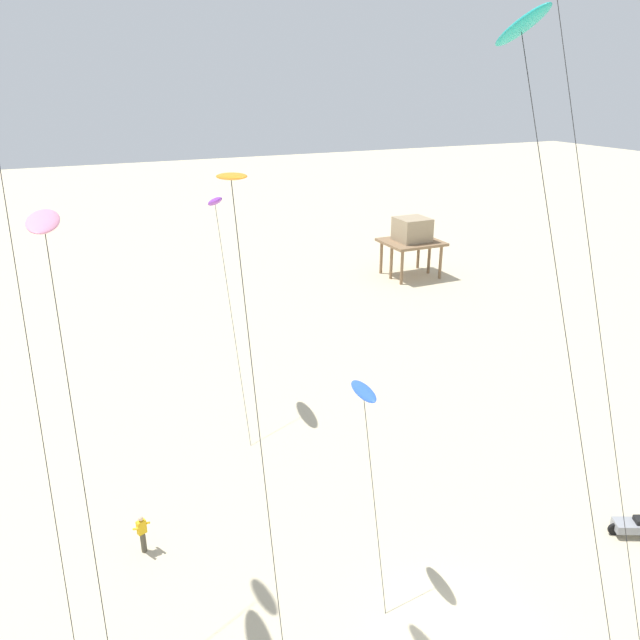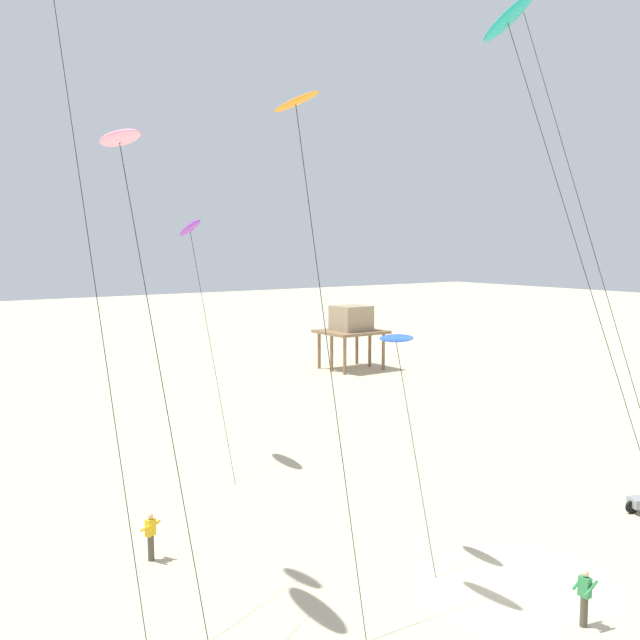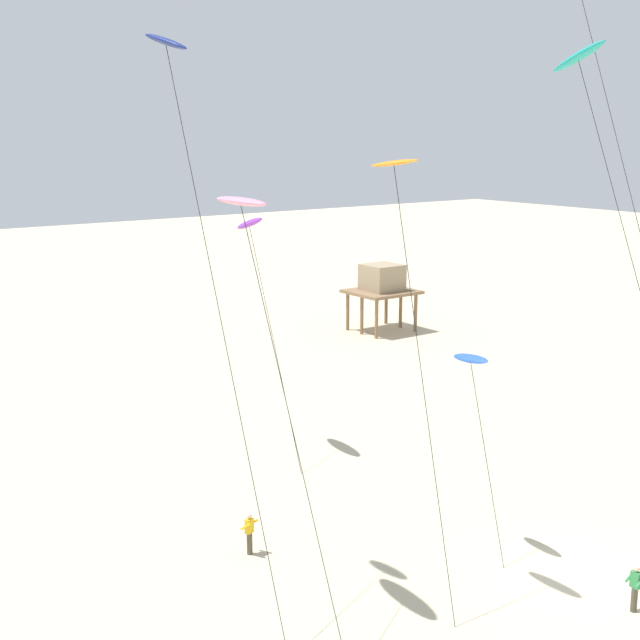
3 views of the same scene
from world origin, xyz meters
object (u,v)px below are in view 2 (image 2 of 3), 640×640
kite_orange (297,113)px  kite_blue (396,341)px  kite_pink (120,141)px  kite_purple (190,229)px  kite_teal (509,22)px  stilt_house (351,323)px  kite_flyer_middle (151,535)px  kite_flyer_nearest (585,596)px

kite_orange → kite_blue: bearing=5.0°
kite_pink → kite_blue: 10.87m
kite_purple → kite_orange: kite_orange is taller
kite_teal → stilt_house: kite_teal is taller
kite_blue → kite_flyer_middle: (-7.14, 4.39, -6.62)m
kite_pink → stilt_house: (30.46, 28.97, -9.71)m
kite_pink → kite_orange: kite_orange is taller
kite_blue → kite_orange: bearing=-175.0°
kite_flyer_middle → kite_orange: bearing=-58.6°
kite_pink → kite_teal: (13.21, -2.47, 4.83)m
kite_pink → kite_orange: 5.12m
kite_pink → kite_purple: bearing=57.5°
kite_orange → kite_flyer_middle: (-2.90, 4.76, -13.68)m
kite_teal → kite_pink: bearing=169.4°
kite_orange → kite_teal: kite_teal is taller
kite_teal → kite_flyer_middle: 21.65m
kite_orange → kite_teal: (8.66, -0.31, 3.91)m
kite_purple → kite_flyer_nearest: kite_purple is taller
kite_blue → kite_orange: (-4.23, -0.37, 7.06)m
kite_purple → kite_teal: kite_teal is taller
kite_pink → kite_teal: bearing=-10.6°
kite_teal → kite_flyer_nearest: 18.89m
kite_pink → kite_teal: size_ratio=0.72×
kite_teal → kite_orange: bearing=178.0°
kite_blue → kite_purple: bearing=93.4°
kite_pink → stilt_house: size_ratio=2.55×
kite_orange → stilt_house: kite_orange is taller
kite_purple → kite_flyer_middle: size_ratio=7.26×
kite_flyer_middle → stilt_house: size_ratio=0.31×
kite_purple → stilt_house: size_ratio=2.22×
kite_teal → stilt_house: bearing=61.2°
kite_pink → kite_flyer_middle: 13.13m
kite_pink → kite_flyer_middle: kite_pink is taller
kite_teal → kite_flyer_nearest: bearing=-117.8°
kite_pink → kite_teal: kite_teal is taller
kite_pink → kite_flyer_nearest: kite_pink is taller
kite_purple → kite_pink: (-7.94, -12.47, 2.20)m
kite_pink → kite_flyer_nearest: size_ratio=8.34×
kite_purple → stilt_house: bearing=36.2°
kite_blue → kite_flyer_middle: kite_blue is taller
kite_orange → stilt_house: bearing=50.2°
kite_flyer_nearest → stilt_house: (20.46, 37.52, 3.06)m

